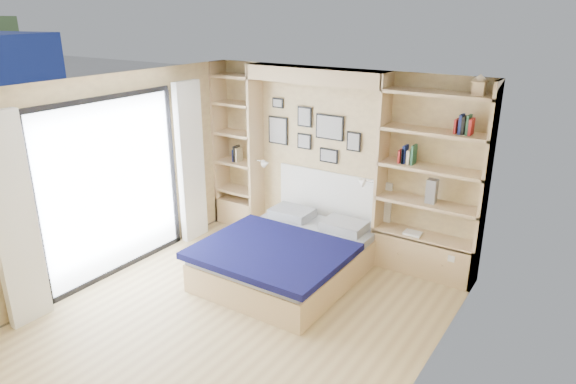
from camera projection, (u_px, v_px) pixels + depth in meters
The scene contains 8 objects.
ground at pixel (241, 315), 5.70m from camera, with size 4.50×4.50×0.00m, color tan.
room_shell at pixel (287, 181), 6.74m from camera, with size 4.50×4.50×4.50m.
bed at pixel (289, 255), 6.49m from camera, with size 1.74×2.24×1.07m.
photo_gallery at pixel (310, 131), 7.15m from camera, with size 1.48×0.02×0.82m.
reading_lamps at pixel (311, 172), 7.06m from camera, with size 1.92×0.12×0.15m.
shelf_decor at pixel (412, 144), 6.21m from camera, with size 3.57×0.23×2.03m.
deck at pixel (48, 240), 7.56m from camera, with size 3.20×4.00×0.05m, color brown.
deck_chair at pixel (70, 220), 7.24m from camera, with size 0.76×0.96×0.84m.
Camera 1 is at (3.13, -3.81, 3.21)m, focal length 32.00 mm.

